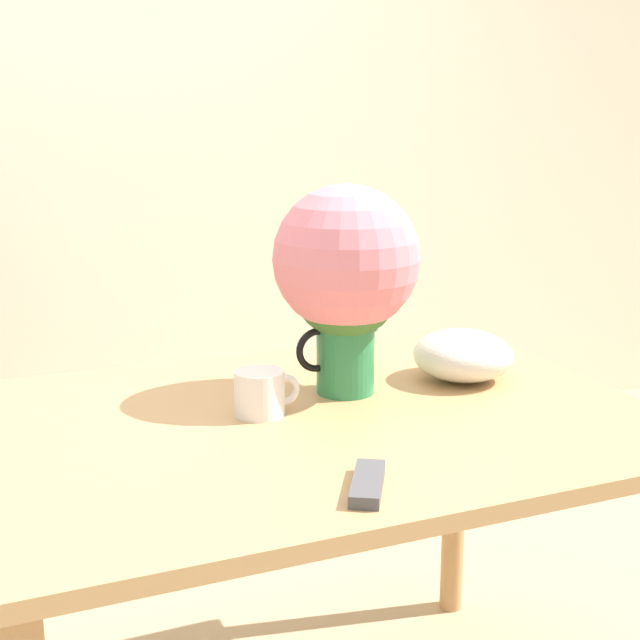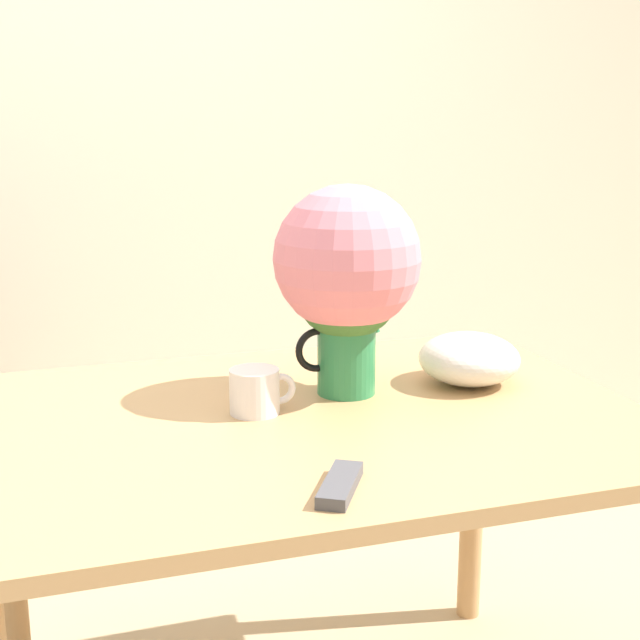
% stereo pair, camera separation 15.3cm
% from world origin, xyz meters
% --- Properties ---
extents(wall_back, '(8.00, 0.05, 2.60)m').
position_xyz_m(wall_back, '(0.00, 1.70, 1.30)').
color(wall_back, '#EDE5CC').
rests_on(wall_back, ground_plane).
extents(table, '(1.26, 0.93, 0.76)m').
position_xyz_m(table, '(0.16, -0.05, 0.66)').
color(table, tan).
rests_on(table, ground_plane).
extents(flower_vase, '(0.29, 0.29, 0.42)m').
position_xyz_m(flower_vase, '(0.27, 0.05, 1.01)').
color(flower_vase, '#2D844C').
rests_on(flower_vase, table).
extents(coffee_mug, '(0.13, 0.09, 0.09)m').
position_xyz_m(coffee_mug, '(0.07, -0.01, 0.80)').
color(coffee_mug, white).
rests_on(coffee_mug, table).
extents(white_bowl, '(0.21, 0.21, 0.11)m').
position_xyz_m(white_bowl, '(0.54, 0.04, 0.81)').
color(white_bowl, silver).
rests_on(white_bowl, table).
extents(remote_control, '(0.11, 0.15, 0.02)m').
position_xyz_m(remote_control, '(0.10, -0.39, 0.77)').
color(remote_control, '#4C4C51').
rests_on(remote_control, table).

